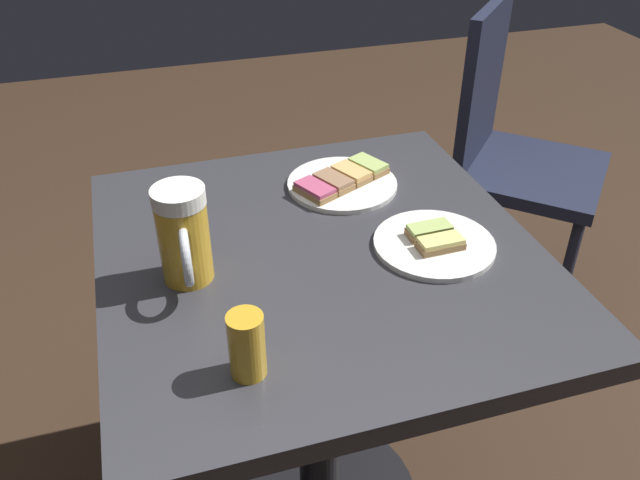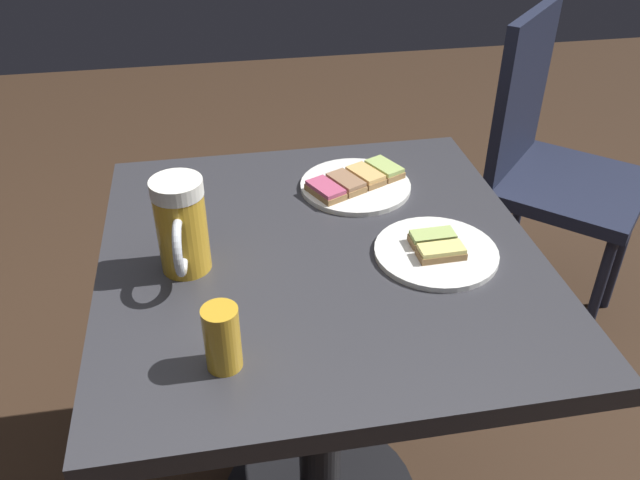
{
  "view_description": "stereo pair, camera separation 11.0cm",
  "coord_description": "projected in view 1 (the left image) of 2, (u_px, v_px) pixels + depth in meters",
  "views": [
    {
      "loc": [
        0.27,
        0.87,
        1.34
      ],
      "look_at": [
        0.0,
        0.0,
        0.72
      ],
      "focal_mm": 36.91,
      "sensor_mm": 36.0,
      "label": 1
    },
    {
      "loc": [
        0.16,
        0.89,
        1.34
      ],
      "look_at": [
        0.0,
        0.0,
        0.72
      ],
      "focal_mm": 36.91,
      "sensor_mm": 36.0,
      "label": 2
    }
  ],
  "objects": [
    {
      "name": "beer_glass_small",
      "position": [
        247.0,
        345.0,
        0.85
      ],
      "size": [
        0.05,
        0.05,
        0.1
      ],
      "primitive_type": "cylinder",
      "color": "gold",
      "rests_on": "cafe_table"
    },
    {
      "name": "beer_mug",
      "position": [
        184.0,
        237.0,
        1.0
      ],
      "size": [
        0.08,
        0.14,
        0.16
      ],
      "color": "gold",
      "rests_on": "cafe_table"
    },
    {
      "name": "cafe_chair",
      "position": [
        510.0,
        148.0,
        1.83
      ],
      "size": [
        0.54,
        0.54,
        0.9
      ],
      "rotation": [
        0.0,
        0.0,
        0.82
      ],
      "color": "#1E2338",
      "rests_on": "ground_plane"
    },
    {
      "name": "plate_near",
      "position": [
        342.0,
        182.0,
        1.28
      ],
      "size": [
        0.21,
        0.21,
        0.03
      ],
      "color": "white",
      "rests_on": "cafe_table"
    },
    {
      "name": "cafe_table",
      "position": [
        320.0,
        318.0,
        1.19
      ],
      "size": [
        0.73,
        0.76,
        0.7
      ],
      "color": "black",
      "rests_on": "ground_plane"
    },
    {
      "name": "plate_far",
      "position": [
        434.0,
        243.0,
        1.11
      ],
      "size": [
        0.21,
        0.21,
        0.03
      ],
      "color": "white",
      "rests_on": "cafe_table"
    }
  ]
}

